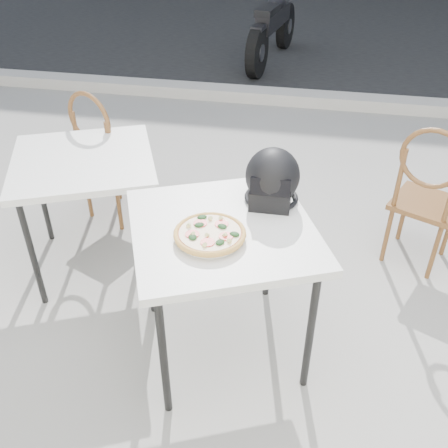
% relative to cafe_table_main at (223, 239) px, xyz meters
% --- Properties ---
extents(ground, '(80.00, 80.00, 0.00)m').
position_rel_cafe_table_main_xyz_m(ground, '(0.41, 0.46, -0.68)').
color(ground, gray).
rests_on(ground, ground).
extents(street_asphalt, '(30.00, 8.00, 0.00)m').
position_rel_cafe_table_main_xyz_m(street_asphalt, '(0.41, 7.46, -0.67)').
color(street_asphalt, black).
rests_on(street_asphalt, ground).
extents(curb, '(30.00, 0.25, 0.12)m').
position_rel_cafe_table_main_xyz_m(curb, '(0.41, 3.46, -0.62)').
color(curb, '#AAA69F').
rests_on(curb, ground).
extents(cafe_table_main, '(1.03, 1.03, 0.74)m').
position_rel_cafe_table_main_xyz_m(cafe_table_main, '(0.00, 0.00, 0.00)').
color(cafe_table_main, silver).
rests_on(cafe_table_main, ground).
extents(plate, '(0.35, 0.35, 0.02)m').
position_rel_cafe_table_main_xyz_m(plate, '(-0.03, -0.10, 0.08)').
color(plate, white).
rests_on(plate, cafe_table_main).
extents(pizza, '(0.40, 0.40, 0.04)m').
position_rel_cafe_table_main_xyz_m(pizza, '(-0.03, -0.10, 0.10)').
color(pizza, gold).
rests_on(pizza, plate).
extents(helmet, '(0.26, 0.27, 0.26)m').
position_rel_cafe_table_main_xyz_m(helmet, '(0.18, 0.25, 0.18)').
color(helmet, black).
rests_on(helmet, cafe_table_main).
extents(cafe_chair_main, '(0.47, 0.47, 0.93)m').
position_rel_cafe_table_main_xyz_m(cafe_chair_main, '(1.01, 0.88, -0.16)').
color(cafe_chair_main, brown).
rests_on(cafe_chair_main, ground).
extents(cafe_table_side, '(1.00, 1.00, 0.72)m').
position_rel_cafe_table_main_xyz_m(cafe_table_side, '(-0.90, 0.52, -0.02)').
color(cafe_table_side, silver).
rests_on(cafe_table_side, ground).
extents(cafe_chair_side, '(0.47, 0.47, 0.95)m').
position_rel_cafe_table_main_xyz_m(cafe_chair_side, '(-0.99, 1.01, -0.15)').
color(cafe_chair_side, brown).
rests_on(cafe_chair_side, ground).
extents(motorcycle, '(0.54, 1.97, 0.98)m').
position_rel_cafe_table_main_xyz_m(motorcycle, '(-0.33, 4.91, -0.24)').
color(motorcycle, black).
rests_on(motorcycle, street_asphalt).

